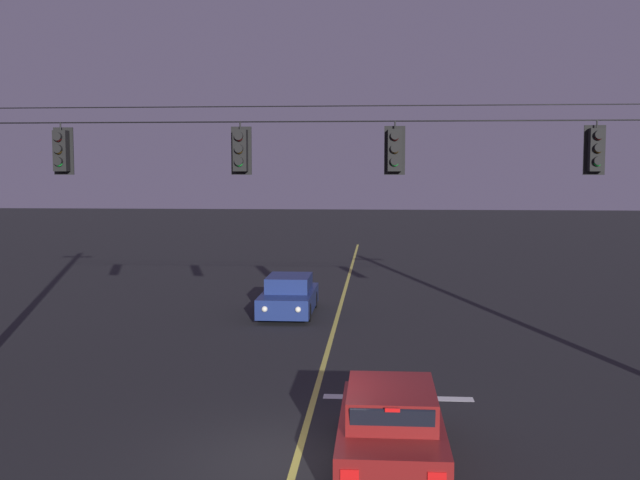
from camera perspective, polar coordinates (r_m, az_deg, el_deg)
The scene contains 10 objects.
ground_plane at distance 14.26m, azimuth -1.78°, elevation -16.02°, with size 180.00×180.00×0.00m, color black.
lane_centre_stripe at distance 24.42m, azimuth 0.90°, elevation -7.03°, with size 0.14×60.00×0.01m, color #D1C64C.
stop_bar_paint at distance 17.99m, azimuth 5.77°, elevation -11.51°, with size 3.40×0.36×0.01m, color silver.
signal_span_assembly at distance 17.93m, azimuth -0.24°, elevation 1.44°, with size 19.18×0.32×7.67m.
traffic_light_leftmost at distance 19.33m, azimuth -18.57°, elevation 6.26°, with size 0.48×0.41×1.22m.
traffic_light_left_inner at distance 18.11m, azimuth -5.91°, elevation 6.60°, with size 0.48×0.41×1.22m.
traffic_light_centre at distance 17.82m, azimuth 5.54°, elevation 6.62°, with size 0.48×0.41×1.22m.
traffic_light_right_inner at distance 18.47m, azimuth 19.72°, elevation 6.30°, with size 0.48×0.41×1.22m.
car_waiting_near_lane at distance 14.04m, azimuth 5.25°, elevation -13.56°, with size 1.80×4.33×1.39m.
car_oncoming_lead at distance 27.86m, azimuth -2.31°, elevation -4.17°, with size 1.80×4.42×1.39m.
Camera 1 is at (1.43, -13.22, 5.14)m, focal length 43.38 mm.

